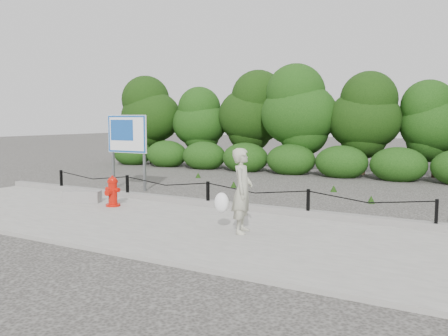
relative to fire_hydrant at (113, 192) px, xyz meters
name	(u,v)px	position (x,y,z in m)	size (l,w,h in m)	color
ground	(208,210)	(1.99, 1.11, -0.43)	(90.00, 90.00, 0.00)	#2D2B28
sidewalk	(156,224)	(1.99, -0.89, -0.39)	(14.00, 4.00, 0.08)	gray
curb	(209,203)	(1.99, 1.16, -0.28)	(14.00, 0.22, 0.14)	slate
chain_barrier	(208,191)	(1.99, 1.11, 0.02)	(10.06, 0.06, 0.60)	black
treeline	(354,108)	(3.13, 10.00, 2.12)	(20.42, 3.74, 5.04)	black
fire_hydrant	(113,192)	(0.00, 0.00, 0.00)	(0.38, 0.39, 0.74)	red
pedestrian	(241,191)	(3.88, -0.81, 0.41)	(0.74, 0.65, 1.56)	#A6A58E
concrete_block	(82,197)	(-1.03, 0.03, -0.21)	(0.90, 0.32, 0.29)	gray
advertising_sign	(127,137)	(-1.76, 2.56, 1.17)	(1.42, 0.16, 2.27)	slate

